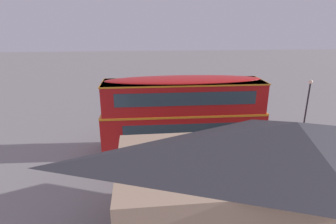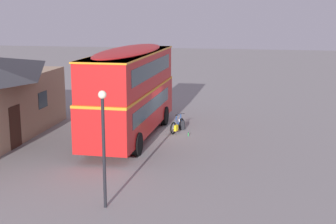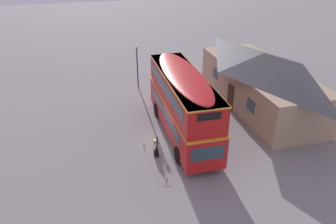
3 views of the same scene
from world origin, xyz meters
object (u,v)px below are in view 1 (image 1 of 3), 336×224
double_decker_bus (183,110)px  backpack_on_ground (148,132)px  water_bottle_green_metal (166,130)px  street_lamp (308,101)px  touring_bicycle (158,131)px

double_decker_bus → backpack_on_ground: size_ratio=17.99×
backpack_on_ground → water_bottle_green_metal: (-1.39, -0.57, -0.19)m
water_bottle_green_metal → street_lamp: bearing=172.6°
double_decker_bus → street_lamp: bearing=-169.8°
water_bottle_green_metal → double_decker_bus: bearing=105.2°
double_decker_bus → water_bottle_green_metal: bearing=-74.8°
double_decker_bus → backpack_on_ground: bearing=-47.5°
water_bottle_green_metal → street_lamp: street_lamp is taller
double_decker_bus → touring_bicycle: (1.52, -2.23, -2.27)m
touring_bicycle → water_bottle_green_metal: touring_bicycle is taller
touring_bicycle → backpack_on_ground: 0.71m
double_decker_bus → touring_bicycle: bearing=-55.8°
touring_bicycle → backpack_on_ground: (0.69, -0.17, -0.08)m
double_decker_bus → backpack_on_ground: double_decker_bus is taller
double_decker_bus → water_bottle_green_metal: 4.00m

